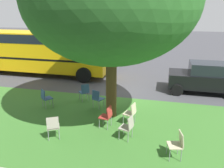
% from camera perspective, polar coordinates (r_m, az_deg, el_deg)
% --- Properties ---
extents(ground, '(80.00, 80.00, 0.00)m').
position_cam_1_polar(ground, '(11.54, 1.68, -3.07)').
color(ground, '#424247').
extents(grass_verge, '(48.00, 6.00, 0.01)m').
position_cam_1_polar(grass_verge, '(8.73, -2.74, -10.63)').
color(grass_verge, '#3D752D').
rests_on(grass_verge, ground).
extents(street_tree, '(6.36, 6.36, 6.95)m').
position_cam_1_polar(street_tree, '(8.47, -0.23, 20.84)').
color(street_tree, brown).
rests_on(street_tree, ground).
extents(chair_0, '(0.54, 0.55, 0.88)m').
position_cam_1_polar(chair_0, '(9.95, -3.84, -3.55)').
color(chair_0, '#335184').
rests_on(chair_0, ground).
extents(chair_1, '(0.51, 0.51, 0.88)m').
position_cam_1_polar(chair_1, '(7.63, 4.12, -10.83)').
color(chair_1, '#ADA393').
rests_on(chair_1, ground).
extents(chair_2, '(0.58, 0.59, 0.88)m').
position_cam_1_polar(chair_2, '(10.45, -16.87, -3.23)').
color(chair_2, '#335184').
rests_on(chair_2, ground).
extents(chair_3, '(0.48, 0.47, 0.88)m').
position_cam_1_polar(chair_3, '(8.33, -1.32, -8.11)').
color(chair_3, '#B7332D').
rests_on(chair_3, ground).
extents(chair_4, '(0.59, 0.59, 0.88)m').
position_cam_1_polar(chair_4, '(10.81, -7.15, -1.82)').
color(chair_4, '#335184').
rests_on(chair_4, ground).
extents(chair_5, '(0.56, 0.57, 0.88)m').
position_cam_1_polar(chair_5, '(7.90, -15.08, -10.42)').
color(chair_5, '#ADA393').
rests_on(chair_5, ground).
extents(chair_6, '(0.51, 0.51, 0.88)m').
position_cam_1_polar(chair_6, '(8.60, 4.94, -7.27)').
color(chair_6, beige).
rests_on(chair_6, ground).
extents(chair_7, '(0.50, 0.50, 0.88)m').
position_cam_1_polar(chair_7, '(7.03, 16.58, -14.49)').
color(chair_7, beige).
rests_on(chair_7, ground).
extents(parked_car, '(3.70, 1.92, 1.65)m').
position_cam_1_polar(parked_car, '(12.79, 23.04, 1.56)').
color(parked_car, black).
rests_on(parked_car, ground).
extents(school_bus, '(10.40, 2.80, 2.88)m').
position_cam_1_polar(school_bus, '(16.21, -19.41, 8.69)').
color(school_bus, yellow).
rests_on(school_bus, ground).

